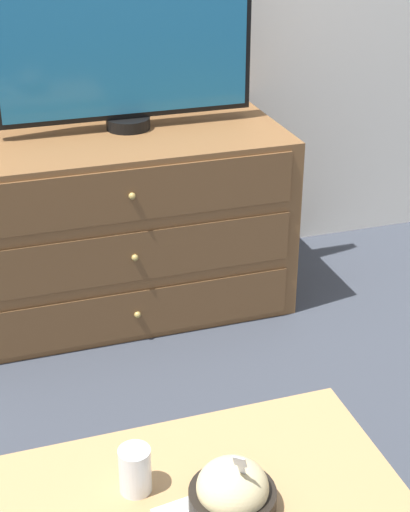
% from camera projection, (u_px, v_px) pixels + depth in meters
% --- Properties ---
extents(ground_plane, '(12.00, 12.00, 0.00)m').
position_uv_depth(ground_plane, '(134.00, 262.00, 3.39)').
color(ground_plane, '#383D47').
extents(dresser, '(1.24, 0.60, 0.68)m').
position_uv_depth(dresser, '(117.00, 223.00, 2.93)').
color(dresser, brown).
rests_on(dresser, ground_plane).
extents(tv, '(0.93, 0.16, 0.67)m').
position_uv_depth(tv, '(124.00, 32.00, 2.70)').
color(tv, black).
rests_on(tv, dresser).
extents(takeout_bowl, '(0.17, 0.17, 0.17)m').
position_uv_depth(takeout_bowl, '(233.00, 492.00, 1.51)').
color(takeout_bowl, black).
rests_on(takeout_bowl, coffee_table).
extents(drink_cup, '(0.07, 0.07, 0.10)m').
position_uv_depth(drink_cup, '(135.00, 472.00, 1.55)').
color(drink_cup, beige).
rests_on(drink_cup, coffee_table).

